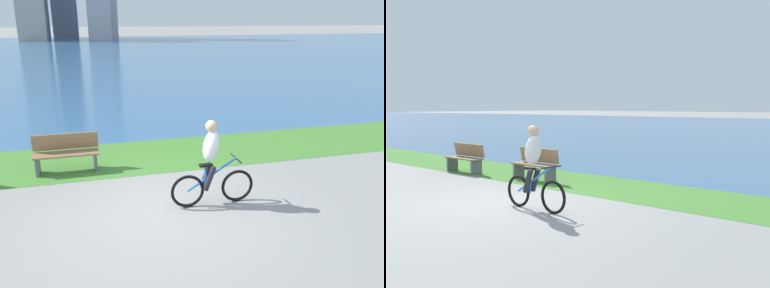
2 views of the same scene
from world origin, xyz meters
The scene contains 5 objects.
ground_plane centered at (0.00, 0.00, 0.00)m, with size 300.00×300.00×0.00m, color gray.
grass_strip_bayside centered at (0.00, 3.20, 0.00)m, with size 120.00×2.67×0.01m, color #478433.
cyclist_lead centered at (0.90, 0.05, 0.84)m, with size 1.67×0.52×1.70m.
bench_near_path centered at (-1.85, 2.62, 0.45)m, with size 1.50×0.47×0.90m.
bench_far_along_path centered at (-4.65, 2.23, 0.45)m, with size 1.50×0.47×0.90m.
Camera 2 is at (7.70, -6.18, 2.08)m, focal length 43.52 mm.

